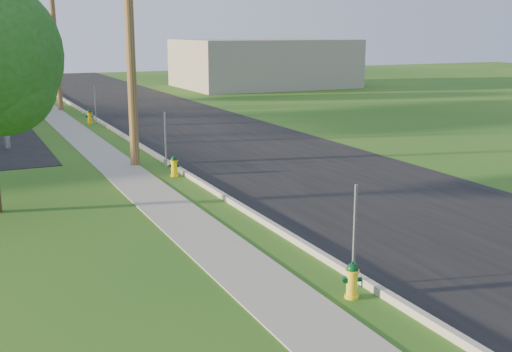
{
  "coord_description": "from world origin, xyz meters",
  "views": [
    {
      "loc": [
        -6.21,
        -5.32,
        4.74
      ],
      "look_at": [
        0.0,
        8.0,
        1.4
      ],
      "focal_mm": 45.0,
      "sensor_mm": 36.0,
      "label": 1
    }
  ],
  "objects_px": {
    "hydrant_far": "(90,117)",
    "utility_pole_far": "(54,29)",
    "hydrant_near": "(352,280)",
    "hydrant_mid": "(174,166)",
    "utility_pole_mid": "(129,24)"
  },
  "relations": [
    {
      "from": "utility_pole_far",
      "to": "hydrant_near",
      "type": "relative_size",
      "value": 13.66
    },
    {
      "from": "utility_pole_far",
      "to": "hydrant_mid",
      "type": "distance_m",
      "value": 20.81
    },
    {
      "from": "hydrant_mid",
      "to": "hydrant_far",
      "type": "xyz_separation_m",
      "value": [
        -0.17,
        13.66,
        0.03
      ]
    },
    {
      "from": "utility_pole_mid",
      "to": "hydrant_mid",
      "type": "distance_m",
      "value": 5.21
    },
    {
      "from": "hydrant_mid",
      "to": "utility_pole_far",
      "type": "bearing_deg",
      "value": 92.02
    },
    {
      "from": "utility_pole_far",
      "to": "hydrant_mid",
      "type": "xyz_separation_m",
      "value": [
        0.72,
        -20.32,
        -4.45
      ]
    },
    {
      "from": "hydrant_near",
      "to": "hydrant_far",
      "type": "relative_size",
      "value": 0.91
    },
    {
      "from": "hydrant_near",
      "to": "hydrant_mid",
      "type": "bearing_deg",
      "value": 89.14
    },
    {
      "from": "hydrant_far",
      "to": "utility_pole_far",
      "type": "bearing_deg",
      "value": 94.74
    },
    {
      "from": "utility_pole_far",
      "to": "hydrant_far",
      "type": "relative_size",
      "value": 12.39
    },
    {
      "from": "hydrant_mid",
      "to": "hydrant_far",
      "type": "relative_size",
      "value": 0.93
    },
    {
      "from": "hydrant_near",
      "to": "hydrant_mid",
      "type": "distance_m",
      "value": 10.89
    },
    {
      "from": "hydrant_mid",
      "to": "hydrant_far",
      "type": "height_order",
      "value": "hydrant_far"
    },
    {
      "from": "utility_pole_mid",
      "to": "hydrant_far",
      "type": "xyz_separation_m",
      "value": [
        0.55,
        11.35,
        -4.58
      ]
    },
    {
      "from": "utility_pole_mid",
      "to": "hydrant_far",
      "type": "bearing_deg",
      "value": 87.22
    }
  ]
}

